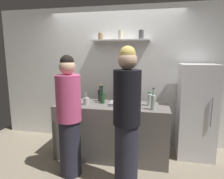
{
  "coord_description": "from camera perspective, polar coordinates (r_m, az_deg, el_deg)",
  "views": [
    {
      "loc": [
        0.73,
        -2.59,
        1.71
      ],
      "look_at": [
        0.08,
        0.52,
        1.15
      ],
      "focal_mm": 32.07,
      "sensor_mm": 36.0,
      "label": 1
    }
  ],
  "objects": [
    {
      "name": "refrigerator",
      "position": [
        3.64,
        22.81,
        -5.67
      ],
      "size": [
        0.58,
        0.61,
        1.56
      ],
      "color": "white",
      "rests_on": "ground"
    },
    {
      "name": "wine_bottle_amber_glass",
      "position": [
        3.45,
        1.53,
        -1.61
      ],
      "size": [
        0.07,
        0.07,
        0.3
      ],
      "color": "#472814",
      "rests_on": "counter"
    },
    {
      "name": "back_wall_assembly",
      "position": [
        3.93,
        0.99,
        4.05
      ],
      "size": [
        4.8,
        0.32,
        2.6
      ],
      "color": "white",
      "rests_on": "ground"
    },
    {
      "name": "wine_bottle_green_glass",
      "position": [
        3.35,
        -2.77,
        -2.16
      ],
      "size": [
        0.08,
        0.08,
        0.29
      ],
      "color": "#19471E",
      "rests_on": "counter"
    },
    {
      "name": "utensil_holder",
      "position": [
        3.29,
        -7.34,
        -3.28
      ],
      "size": [
        0.1,
        0.1,
        0.21
      ],
      "color": "#B2B2B7",
      "rests_on": "counter"
    },
    {
      "name": "person_blonde",
      "position": [
        2.52,
        4.22,
        -8.57
      ],
      "size": [
        0.34,
        0.34,
        1.81
      ],
      "rotation": [
        0.0,
        0.0,
        0.38
      ],
      "color": "#262633",
      "rests_on": "ground"
    },
    {
      "name": "baking_pan",
      "position": [
        3.23,
        2.35,
        -4.08
      ],
      "size": [
        0.34,
        0.24,
        0.05
      ],
      "primitive_type": "cube",
      "color": "gray",
      "rests_on": "counter"
    },
    {
      "name": "counter",
      "position": [
        3.42,
        0.0,
        -11.66
      ],
      "size": [
        1.83,
        0.66,
        0.9
      ],
      "primitive_type": "cube",
      "color": "#66605B",
      "rests_on": "ground"
    },
    {
      "name": "ground_plane",
      "position": [
        3.19,
        -3.67,
        -22.47
      ],
      "size": [
        5.28,
        5.28,
        0.0
      ],
      "primitive_type": "plane",
      "color": "gray"
    },
    {
      "name": "wine_bottle_pale_glass",
      "position": [
        3.01,
        11.64,
        -3.44
      ],
      "size": [
        0.07,
        0.07,
        0.33
      ],
      "color": "#B2BFB2",
      "rests_on": "counter"
    },
    {
      "name": "person_pink_top",
      "position": [
        2.86,
        -12.12,
        -7.82
      ],
      "size": [
        0.34,
        0.34,
        1.71
      ],
      "rotation": [
        0.0,
        0.0,
        2.22
      ],
      "color": "#262633",
      "rests_on": "ground"
    },
    {
      "name": "water_bottle_plastic",
      "position": [
        3.24,
        10.63,
        -2.82
      ],
      "size": [
        0.08,
        0.08,
        0.23
      ],
      "color": "silver",
      "rests_on": "counter"
    },
    {
      "name": "wine_bottle_dark_glass",
      "position": [
        3.5,
        -3.35,
        -1.55
      ],
      "size": [
        0.08,
        0.08,
        0.29
      ],
      "color": "black",
      "rests_on": "counter"
    }
  ]
}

